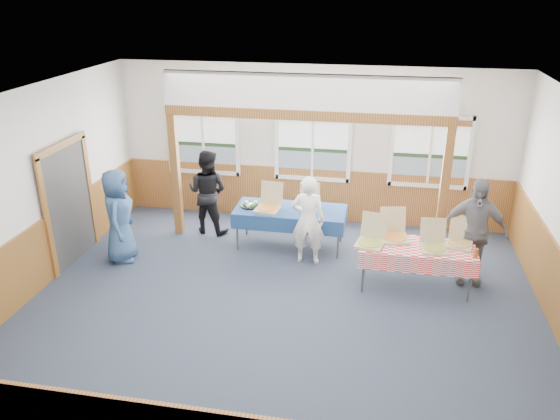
# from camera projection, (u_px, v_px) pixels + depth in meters

# --- Properties ---
(floor) EXTENTS (8.00, 8.00, 0.00)m
(floor) POSITION_uv_depth(u_px,v_px,m) (282.00, 306.00, 8.45)
(floor) COLOR #2A3144
(floor) RESTS_ON ground
(ceiling) EXTENTS (8.00, 8.00, 0.00)m
(ceiling) POSITION_uv_depth(u_px,v_px,m) (282.00, 100.00, 7.22)
(ceiling) COLOR white
(ceiling) RESTS_ON wall_back
(wall_back) EXTENTS (8.00, 0.00, 8.00)m
(wall_back) POSITION_uv_depth(u_px,v_px,m) (313.00, 145.00, 11.01)
(wall_back) COLOR silver
(wall_back) RESTS_ON floor
(wall_front) EXTENTS (8.00, 0.00, 8.00)m
(wall_front) POSITION_uv_depth(u_px,v_px,m) (208.00, 367.00, 4.66)
(wall_front) COLOR silver
(wall_front) RESTS_ON floor
(wall_left) EXTENTS (0.00, 8.00, 8.00)m
(wall_left) POSITION_uv_depth(u_px,v_px,m) (30.00, 193.00, 8.52)
(wall_left) COLOR silver
(wall_left) RESTS_ON floor
(wainscot_back) EXTENTS (7.98, 0.05, 1.10)m
(wainscot_back) POSITION_uv_depth(u_px,v_px,m) (312.00, 194.00, 11.39)
(wainscot_back) COLOR brown
(wainscot_back) RESTS_ON floor
(wainscot_left) EXTENTS (0.05, 6.98, 1.10)m
(wainscot_left) POSITION_uv_depth(u_px,v_px,m) (43.00, 253.00, 8.92)
(wainscot_left) COLOR brown
(wainscot_left) RESTS_ON floor
(cased_opening) EXTENTS (0.06, 1.30, 2.10)m
(cased_opening) POSITION_uv_depth(u_px,v_px,m) (69.00, 204.00, 9.54)
(cased_opening) COLOR #383838
(cased_opening) RESTS_ON wall_left
(window_left) EXTENTS (1.56, 0.10, 1.46)m
(window_left) POSITION_uv_depth(u_px,v_px,m) (203.00, 137.00, 11.33)
(window_left) COLOR white
(window_left) RESTS_ON wall_back
(window_mid) EXTENTS (1.56, 0.10, 1.46)m
(window_mid) POSITION_uv_depth(u_px,v_px,m) (313.00, 142.00, 10.94)
(window_mid) COLOR white
(window_mid) RESTS_ON wall_back
(window_right) EXTENTS (1.56, 0.10, 1.46)m
(window_right) POSITION_uv_depth(u_px,v_px,m) (431.00, 148.00, 10.55)
(window_right) COLOR white
(window_right) RESTS_ON wall_back
(post_left) EXTENTS (0.15, 0.15, 2.40)m
(post_left) POSITION_uv_depth(u_px,v_px,m) (176.00, 176.00, 10.50)
(post_left) COLOR brown
(post_left) RESTS_ON floor
(post_right) EXTENTS (0.15, 0.15, 2.40)m
(post_right) POSITION_uv_depth(u_px,v_px,m) (444.00, 193.00, 9.65)
(post_right) COLOR brown
(post_right) RESTS_ON floor
(cross_beam) EXTENTS (5.15, 0.18, 0.18)m
(cross_beam) POSITION_uv_depth(u_px,v_px,m) (305.00, 115.00, 9.58)
(cross_beam) COLOR brown
(cross_beam) RESTS_ON post_left
(table_left) EXTENTS (2.22, 1.53, 0.76)m
(table_left) POSITION_uv_depth(u_px,v_px,m) (290.00, 212.00, 10.13)
(table_left) COLOR #383838
(table_left) RESTS_ON floor
(table_right) EXTENTS (1.97, 1.29, 0.76)m
(table_right) POSITION_uv_depth(u_px,v_px,m) (417.00, 249.00, 8.72)
(table_right) COLOR #383838
(table_right) RESTS_ON floor
(pizza_box_a) EXTENTS (0.49, 0.57, 0.47)m
(pizza_box_a) POSITION_uv_depth(u_px,v_px,m) (268.00, 206.00, 10.05)
(pizza_box_a) COLOR tan
(pizza_box_a) RESTS_ON table_left
(pizza_box_b) EXTENTS (0.44, 0.51, 0.41)m
(pizza_box_b) POSITION_uv_depth(u_px,v_px,m) (310.00, 204.00, 10.17)
(pizza_box_b) COLOR tan
(pizza_box_b) RESTS_ON table_left
(pizza_box_c) EXTENTS (0.52, 0.59, 0.46)m
(pizza_box_c) POSITION_uv_depth(u_px,v_px,m) (370.00, 241.00, 8.71)
(pizza_box_c) COLOR tan
(pizza_box_c) RESTS_ON table_right
(pizza_box_d) EXTENTS (0.52, 0.60, 0.47)m
(pizza_box_d) POSITION_uv_depth(u_px,v_px,m) (395.00, 235.00, 8.90)
(pizza_box_d) COLOR tan
(pizza_box_d) RESTS_ON table_right
(pizza_box_e) EXTENTS (0.44, 0.52, 0.44)m
(pizza_box_e) POSITION_uv_depth(u_px,v_px,m) (434.00, 245.00, 8.56)
(pizza_box_e) COLOR tan
(pizza_box_e) RESTS_ON table_right
(pizza_box_f) EXTENTS (0.48, 0.55, 0.43)m
(pizza_box_f) POSITION_uv_depth(u_px,v_px,m) (460.00, 242.00, 8.69)
(pizza_box_f) COLOR tan
(pizza_box_f) RESTS_ON table_right
(veggie_tray) EXTENTS (0.40, 0.40, 0.09)m
(veggie_tray) POSITION_uv_depth(u_px,v_px,m) (251.00, 205.00, 10.23)
(veggie_tray) COLOR black
(veggie_tray) RESTS_ON table_left
(drink_glass) EXTENTS (0.07, 0.07, 0.15)m
(drink_glass) POSITION_uv_depth(u_px,v_px,m) (476.00, 253.00, 8.30)
(drink_glass) COLOR #9D4D1A
(drink_glass) RESTS_ON table_right
(woman_white) EXTENTS (0.60, 0.40, 1.62)m
(woman_white) POSITION_uv_depth(u_px,v_px,m) (308.00, 220.00, 9.50)
(woman_white) COLOR white
(woman_white) RESTS_ON floor
(woman_black) EXTENTS (0.91, 0.76, 1.69)m
(woman_black) POSITION_uv_depth(u_px,v_px,m) (208.00, 192.00, 10.70)
(woman_black) COLOR black
(woman_black) RESTS_ON floor
(man_blue) EXTENTS (0.72, 0.93, 1.70)m
(man_blue) POSITION_uv_depth(u_px,v_px,m) (119.00, 216.00, 9.58)
(man_blue) COLOR #32527D
(man_blue) RESTS_ON floor
(person_grey) EXTENTS (1.09, 0.52, 1.82)m
(person_grey) POSITION_uv_depth(u_px,v_px,m) (473.00, 231.00, 8.85)
(person_grey) COLOR slate
(person_grey) RESTS_ON floor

